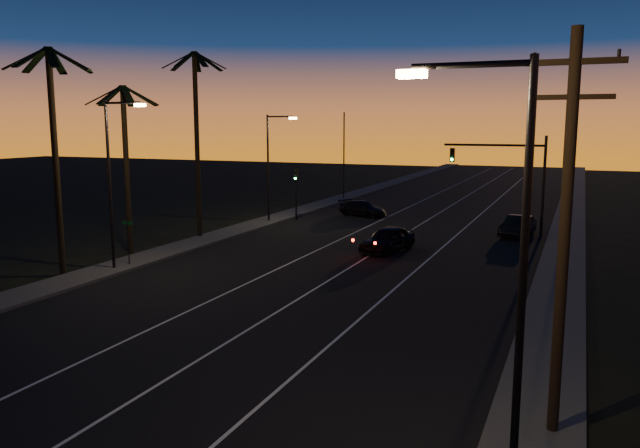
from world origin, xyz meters
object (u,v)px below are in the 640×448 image
at_px(signal_mast, 509,167).
at_px(lead_car, 388,239).
at_px(cross_car, 363,208).
at_px(utility_pole, 565,228).
at_px(right_car, 518,226).

height_order(signal_mast, lead_car, signal_mast).
distance_m(lead_car, cross_car, 14.98).
bearing_deg(lead_car, utility_pole, -62.95).
height_order(utility_pole, cross_car, utility_pole).
height_order(signal_mast, cross_car, signal_mast).
distance_m(signal_mast, lead_car, 11.90).
bearing_deg(right_car, signal_mast, 133.76).
xyz_separation_m(utility_pole, lead_car, (-10.48, 20.53, -4.53)).
relative_size(utility_pole, lead_car, 1.88).
xyz_separation_m(utility_pole, signal_mast, (-4.46, 29.99, -0.53)).
xyz_separation_m(utility_pole, cross_car, (-16.77, 34.13, -4.66)).
relative_size(signal_mast, cross_car, 1.48).
bearing_deg(lead_car, signal_mast, 57.54).
distance_m(signal_mast, cross_car, 13.62).
height_order(utility_pole, right_car, utility_pole).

